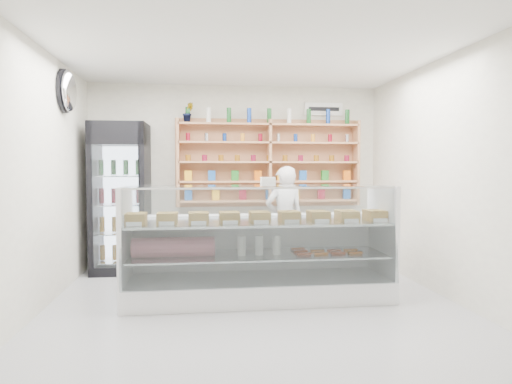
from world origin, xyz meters
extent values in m
plane|color=#A6A6AA|center=(0.00, 0.00, 0.00)|extent=(5.00, 5.00, 0.00)
plane|color=white|center=(0.00, 0.00, 2.80)|extent=(5.00, 5.00, 0.00)
plane|color=beige|center=(0.00, 2.50, 1.40)|extent=(4.50, 0.00, 4.50)
plane|color=beige|center=(0.00, -2.50, 1.40)|extent=(4.50, 0.00, 4.50)
plane|color=beige|center=(-2.25, 0.00, 1.40)|extent=(0.00, 5.00, 5.00)
plane|color=beige|center=(2.25, 0.00, 1.40)|extent=(0.00, 5.00, 5.00)
cube|color=white|center=(0.08, 0.45, 0.13)|extent=(3.01, 0.85, 0.25)
cube|color=white|center=(0.08, 0.85, 0.57)|extent=(3.01, 0.05, 0.63)
cube|color=silver|center=(0.08, 0.45, 0.51)|extent=(2.89, 0.75, 0.02)
cube|color=silver|center=(0.08, 0.45, 0.88)|extent=(2.95, 0.79, 0.02)
cube|color=silver|center=(0.08, 0.04, 0.78)|extent=(2.95, 0.12, 1.05)
cube|color=silver|center=(0.08, 0.40, 1.31)|extent=(2.95, 0.60, 0.01)
imported|color=silver|center=(0.63, 1.72, 0.77)|extent=(0.60, 0.43, 1.53)
cube|color=black|center=(-1.72, 2.11, 1.08)|extent=(0.79, 0.77, 2.15)
cube|color=#2F053D|center=(-1.71, 1.76, 1.99)|extent=(0.76, 0.05, 0.30)
cube|color=silver|center=(-1.71, 1.74, 0.98)|extent=(0.65, 0.03, 1.70)
cube|color=tan|center=(-0.90, 2.34, 1.59)|extent=(0.04, 0.28, 1.33)
cube|color=tan|center=(0.50, 2.34, 1.59)|extent=(0.04, 0.28, 1.33)
cube|color=tan|center=(1.90, 2.34, 1.59)|extent=(0.04, 0.28, 1.33)
cube|color=tan|center=(0.50, 2.34, 1.00)|extent=(2.80, 0.28, 0.03)
cube|color=tan|center=(0.50, 2.34, 1.30)|extent=(2.80, 0.28, 0.03)
cube|color=tan|center=(0.50, 2.34, 1.60)|extent=(2.80, 0.28, 0.03)
cube|color=tan|center=(0.50, 2.34, 1.90)|extent=(2.80, 0.28, 0.03)
cube|color=tan|center=(0.50, 2.34, 2.18)|extent=(2.80, 0.28, 0.03)
imported|color=#1E6626|center=(-0.74, 2.34, 2.35)|extent=(0.20, 0.18, 0.30)
ellipsoid|color=silver|center=(-2.17, 1.20, 2.45)|extent=(0.15, 0.50, 0.50)
cube|color=white|center=(1.40, 2.47, 2.45)|extent=(0.62, 0.03, 0.20)
camera|label=1|loc=(-0.60, -4.68, 1.51)|focal=32.00mm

